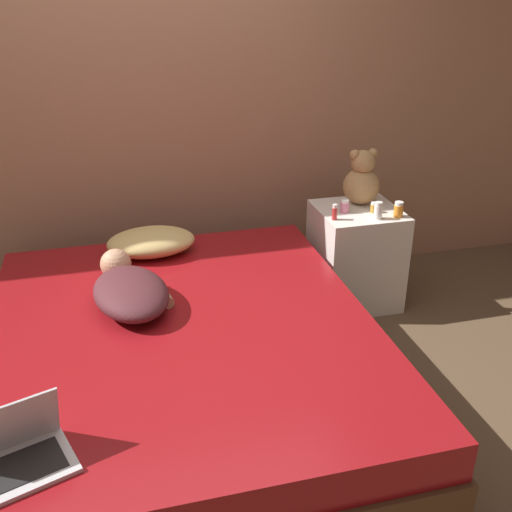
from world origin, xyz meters
TOP-DOWN VIEW (x-y plane):
  - ground_plane at (0.00, 0.00)m, footprint 12.00×12.00m
  - wall_back at (0.00, 1.33)m, footprint 8.00×0.06m
  - bed at (0.00, 0.00)m, footprint 1.79×2.09m
  - nightstand at (1.20, 0.78)m, footprint 0.49×0.49m
  - pillow at (-0.06, 0.82)m, footprint 0.50×0.35m
  - person_lying at (-0.21, 0.27)m, footprint 0.43×0.71m
  - laptop at (-0.65, -0.73)m, footprint 0.40×0.33m
  - teddy_bear at (1.25, 0.87)m, footprint 0.22×0.22m
  - bottle_white at (1.24, 0.61)m, footprint 0.05×0.05m
  - bottle_orange at (1.37, 0.61)m, footprint 0.05×0.05m
  - bottle_red at (0.99, 0.66)m, footprint 0.03×0.03m
  - bottle_amber at (1.26, 0.71)m, footprint 0.04×0.04m
  - bottle_pink at (1.10, 0.75)m, footprint 0.05×0.05m

SIDE VIEW (x-z plane):
  - ground_plane at x=0.00m, z-range 0.00..0.00m
  - bed at x=0.00m, z-range 0.00..0.46m
  - nightstand at x=1.20m, z-range 0.00..0.62m
  - laptop at x=-0.65m, z-range 0.39..0.63m
  - pillow at x=-0.06m, z-range 0.46..0.60m
  - person_lying at x=-0.21m, z-range 0.45..0.62m
  - bottle_amber at x=1.26m, z-range 0.62..0.69m
  - bottle_pink at x=1.10m, z-range 0.62..0.70m
  - bottle_orange at x=1.37m, z-range 0.62..0.72m
  - bottle_red at x=0.99m, z-range 0.62..0.72m
  - bottle_white at x=1.24m, z-range 0.62..0.73m
  - teddy_bear at x=1.25m, z-range 0.60..0.95m
  - wall_back at x=0.00m, z-range 0.00..2.60m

